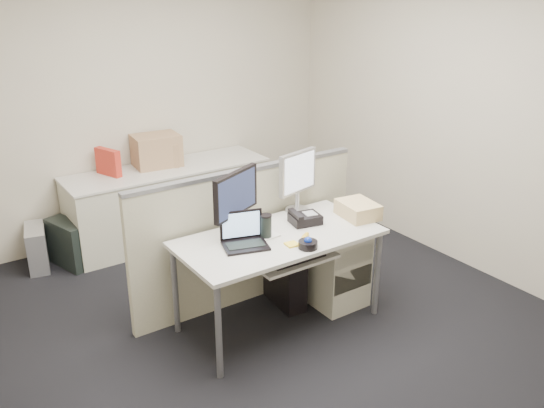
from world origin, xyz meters
TOP-DOWN VIEW (x-y plane):
  - floor at (0.00, 0.00)m, footprint 4.00×4.50m
  - wall_back at (0.00, 2.25)m, footprint 4.00×0.02m
  - wall_right at (2.00, 0.00)m, footprint 0.02×4.50m
  - desk at (0.00, 0.00)m, footprint 1.50×0.75m
  - keyboard_tray at (0.00, -0.18)m, footprint 0.62×0.32m
  - drawer_pedestal at (0.55, 0.05)m, footprint 0.40×0.55m
  - cubicle_partition at (0.00, 0.45)m, footprint 2.00×0.06m
  - back_counter at (0.00, 1.93)m, footprint 2.00×0.60m
  - monitor_main at (-0.25, 0.18)m, footprint 0.52×0.38m
  - monitor_small at (0.40, 0.32)m, footprint 0.43×0.29m
  - laptop at (-0.30, -0.02)m, footprint 0.36×0.31m
  - trackball at (0.05, -0.28)m, footprint 0.17×0.17m
  - desk_phone at (0.30, 0.08)m, footprint 0.25×0.22m
  - paper_stack at (-0.12, 0.12)m, footprint 0.25×0.31m
  - sticky_pad at (-0.02, -0.18)m, footprint 0.09×0.09m
  - travel_mug at (-0.10, 0.02)m, footprint 0.09×0.09m
  - banana at (0.12, -0.15)m, footprint 0.15×0.13m
  - cellphone at (-0.15, 0.20)m, footprint 0.07×0.11m
  - manila_folders at (0.72, -0.05)m, footprint 0.29×0.35m
  - keyboard at (-0.00, -0.22)m, footprint 0.42×0.16m
  - pc_tower_desk at (0.20, 0.20)m, footprint 0.20×0.44m
  - pc_tower_spare_dark at (-1.05, 1.87)m, footprint 0.30×0.49m
  - pc_tower_spare_silver at (-1.30, 1.99)m, footprint 0.25×0.45m
  - cardboard_box_left at (-0.05, 2.05)m, footprint 0.47×0.37m
  - cardboard_box_right at (0.00, 2.05)m, footprint 0.43×0.40m
  - red_binder at (-0.55, 2.03)m, footprint 0.16×0.30m

SIDE VIEW (x-z plane):
  - floor at x=0.00m, z-range -0.01..0.00m
  - pc_tower_spare_silver at x=-1.30m, z-range 0.00..0.39m
  - pc_tower_desk at x=0.20m, z-range 0.00..0.39m
  - pc_tower_spare_dark at x=-1.05m, z-range 0.00..0.43m
  - drawer_pedestal at x=0.55m, z-range 0.00..0.65m
  - back_counter at x=0.00m, z-range 0.00..0.72m
  - cubicle_partition at x=0.00m, z-range 0.00..1.10m
  - keyboard_tray at x=0.00m, z-range 0.61..0.63m
  - keyboard at x=0.00m, z-range 0.63..0.65m
  - desk at x=0.00m, z-range 0.30..1.03m
  - paper_stack at x=-0.12m, z-range 0.73..0.74m
  - sticky_pad at x=-0.02m, z-range 0.73..0.74m
  - cellphone at x=-0.15m, z-range 0.73..0.74m
  - banana at x=0.12m, z-range 0.73..0.77m
  - trackball at x=0.05m, z-range 0.73..0.78m
  - desk_phone at x=0.30m, z-range 0.73..0.80m
  - manila_folders at x=0.72m, z-range 0.73..0.85m
  - travel_mug at x=-0.10m, z-range 0.73..0.90m
  - cardboard_box_right at x=0.00m, z-range 0.72..0.97m
  - laptop at x=-0.30m, z-range 0.73..0.96m
  - red_binder at x=-0.55m, z-range 0.72..0.99m
  - cardboard_box_left at x=-0.05m, z-range 0.72..1.05m
  - monitor_small at x=0.40m, z-range 0.73..1.22m
  - monitor_main at x=-0.25m, z-range 0.73..1.22m
  - wall_back at x=0.00m, z-range 0.00..2.70m
  - wall_right at x=2.00m, z-range 0.00..2.70m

